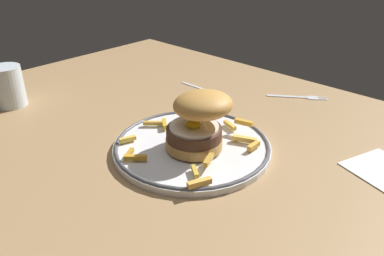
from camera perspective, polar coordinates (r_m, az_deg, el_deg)
The scene contains 8 objects.
ground_plane at distance 71.74cm, azimuth 4.44°, elevation -5.30°, with size 143.90×90.94×4.00cm, color #9D7A50.
dinner_plate at distance 71.47cm, azimuth 0.00°, elevation -2.68°, with size 29.18×29.18×1.60cm.
burger at distance 67.38cm, azimuth 1.00°, elevation 1.25°, with size 12.32×12.52×10.89cm.
fries_pile at distance 69.26cm, azimuth 0.64°, elevation -2.39°, with size 23.51×23.22×2.64cm.
water_glass at distance 97.97cm, azimuth -25.57°, elevation 5.31°, with size 7.03×7.03×9.33cm.
fork at distance 97.72cm, azimuth 15.52°, elevation 4.50°, with size 12.59×9.39×0.36cm.
spoon at distance 97.34cm, azimuth 2.84°, elevation 5.53°, with size 13.32×2.64×0.90cm.
napkin at distance 73.61cm, azimuth 26.55°, elevation -5.54°, with size 10.54×10.68×0.40cm, color white.
Camera 1 is at (37.09, -47.57, 36.84)cm, focal length 35.96 mm.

